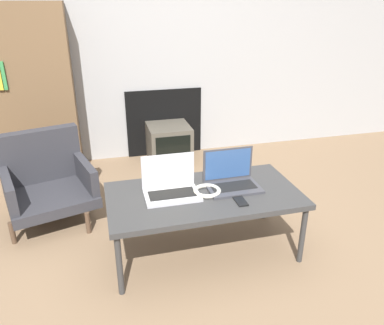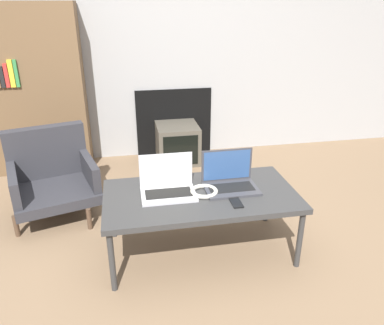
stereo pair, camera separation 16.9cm
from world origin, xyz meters
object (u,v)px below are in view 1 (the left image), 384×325
(phone, at_px, (240,201))
(armchair, at_px, (46,178))
(laptop_right, at_px, (231,179))
(headphones, at_px, (207,191))
(laptop_left, at_px, (171,186))
(tv, at_px, (169,144))

(phone, xyz_separation_m, armchair, (-1.23, 0.91, -0.12))
(laptop_right, bearing_deg, headphones, -162.99)
(laptop_left, relative_size, laptop_right, 1.00)
(laptop_right, bearing_deg, phone, -95.38)
(armchair, bearing_deg, phone, -52.34)
(laptop_right, xyz_separation_m, armchair, (-1.25, 0.69, -0.17))
(tv, height_order, armchair, armchair)
(phone, xyz_separation_m, tv, (-0.10, 1.75, -0.25))
(laptop_left, relative_size, armchair, 0.46)
(tv, distance_m, armchair, 1.41)
(laptop_right, distance_m, armchair, 1.44)
(laptop_right, height_order, phone, laptop_right)
(headphones, xyz_separation_m, tv, (0.07, 1.59, -0.26))
(headphones, distance_m, armchair, 1.31)
(headphones, height_order, phone, headphones)
(phone, height_order, tv, phone)
(phone, bearing_deg, headphones, 136.03)
(laptop_right, relative_size, headphones, 1.93)
(laptop_left, xyz_separation_m, phone, (0.39, -0.22, -0.05))
(laptop_left, height_order, laptop_right, same)
(headphones, bearing_deg, laptop_left, 165.80)
(phone, distance_m, tv, 1.77)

